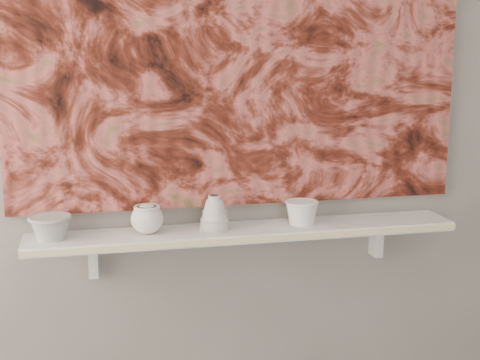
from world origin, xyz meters
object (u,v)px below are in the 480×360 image
object	(u,v)px
shelf	(246,232)
bell_vessel	(214,212)
bowl_grey	(51,227)
bowl_white	(302,212)
painting	(240,36)
cup_cream	(147,219)

from	to	relation	value
shelf	bell_vessel	world-z (taller)	bell_vessel
bowl_grey	bowl_white	distance (m)	0.80
bowl_white	shelf	bearing A→B (deg)	180.00
bell_vessel	bowl_white	size ratio (longest dim) A/B	1.02
painting	bell_vessel	xyz separation A→B (m)	(-0.10, -0.08, -0.55)
shelf	bell_vessel	bearing A→B (deg)	180.00
bowl_grey	cup_cream	xyz separation A→B (m)	(0.29, 0.00, 0.01)
bowl_grey	bowl_white	world-z (taller)	bowl_white
shelf	bowl_grey	size ratio (longest dim) A/B	10.56
bell_vessel	bowl_white	distance (m)	0.29
painting	bowl_grey	xyz separation A→B (m)	(-0.61, -0.08, -0.57)
shelf	cup_cream	xyz separation A→B (m)	(-0.32, 0.00, 0.06)
shelf	bell_vessel	size ratio (longest dim) A/B	12.49
bowl_grey	cup_cream	distance (m)	0.29
painting	cup_cream	distance (m)	0.65
shelf	painting	distance (m)	0.63
shelf	painting	xyz separation A→B (m)	(0.00, 0.08, 0.62)
cup_cream	bowl_white	bearing A→B (deg)	0.00
shelf	bowl_white	size ratio (longest dim) A/B	12.72
shelf	painting	bearing A→B (deg)	90.00
painting	bowl_white	bearing A→B (deg)	-22.90
painting	bowl_white	size ratio (longest dim) A/B	13.63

